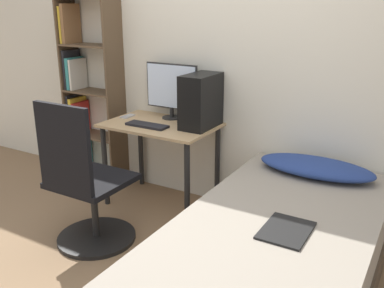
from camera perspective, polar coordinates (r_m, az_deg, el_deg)
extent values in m
plane|color=#846647|center=(2.82, -8.55, -18.36)|extent=(14.00, 14.00, 0.00)
cube|color=silver|center=(3.49, 5.31, 11.26)|extent=(8.00, 0.05, 2.50)
cube|color=tan|center=(3.55, -4.24, 2.54)|extent=(0.92, 0.60, 0.02)
cylinder|color=black|center=(3.72, -11.51, -2.91)|extent=(0.04, 0.04, 0.70)
cylinder|color=black|center=(3.26, -0.66, -5.61)|extent=(0.04, 0.04, 0.70)
cylinder|color=black|center=(4.08, -6.85, -0.75)|extent=(0.04, 0.04, 0.70)
cylinder|color=black|center=(3.67, 3.40, -2.86)|extent=(0.04, 0.04, 0.70)
cube|color=brown|center=(4.39, -15.78, 7.10)|extent=(0.02, 0.26, 1.74)
cube|color=brown|center=(4.01, -10.10, 6.49)|extent=(0.02, 0.26, 1.74)
cube|color=brown|center=(4.44, -12.27, -4.16)|extent=(0.55, 0.26, 0.02)
cube|color=brown|center=(4.29, -12.65, 1.17)|extent=(0.55, 0.26, 0.02)
cube|color=brown|center=(4.19, -13.06, 6.81)|extent=(0.55, 0.26, 0.02)
cube|color=brown|center=(4.13, -13.50, 12.69)|extent=(0.55, 0.26, 0.02)
cube|color=#2870B7|center=(4.54, -14.78, -1.45)|extent=(0.02, 0.22, 0.33)
cube|color=#7A338E|center=(4.52, -14.55, -1.24)|extent=(0.03, 0.22, 0.38)
cube|color=teal|center=(4.49, -14.23, -1.32)|extent=(0.03, 0.22, 0.38)
cube|color=black|center=(4.42, -15.24, 4.05)|extent=(0.02, 0.22, 0.37)
cube|color=gold|center=(4.40, -14.91, 3.83)|extent=(0.03, 0.22, 0.34)
cube|color=red|center=(4.38, -14.57, 3.52)|extent=(0.02, 0.22, 0.30)
cube|color=black|center=(4.33, -15.69, 9.58)|extent=(0.03, 0.22, 0.37)
cube|color=teal|center=(4.31, -15.31, 9.10)|extent=(0.04, 0.22, 0.30)
cube|color=beige|center=(4.29, -14.95, 9.00)|extent=(0.02, 0.22, 0.29)
cube|color=gold|center=(4.30, -16.19, 15.02)|extent=(0.02, 0.22, 0.33)
cube|color=brown|center=(4.27, -15.85, 15.19)|extent=(0.04, 0.22, 0.36)
cylinder|color=black|center=(3.33, -12.56, -12.03)|extent=(0.57, 0.57, 0.03)
cylinder|color=black|center=(3.22, -12.84, -8.56)|extent=(0.05, 0.05, 0.42)
cube|color=black|center=(3.13, -13.14, -4.78)|extent=(0.50, 0.50, 0.04)
cube|color=black|center=(2.87, -16.73, -0.58)|extent=(0.45, 0.04, 0.58)
cube|color=#4C3D2D|center=(2.68, 10.85, -17.49)|extent=(1.06, 2.05, 0.24)
cube|color=gray|center=(2.54, 11.21, -12.68)|extent=(1.02, 2.00, 0.29)
ellipsoid|color=navy|center=(3.12, 16.18, -2.98)|extent=(0.80, 0.36, 0.11)
cube|color=black|center=(2.36, 12.44, -11.17)|extent=(0.24, 0.32, 0.01)
cylinder|color=black|center=(3.72, -2.71, 3.54)|extent=(0.17, 0.17, 0.01)
cylinder|color=black|center=(3.70, -2.72, 4.27)|extent=(0.04, 0.04, 0.09)
cube|color=black|center=(3.66, -2.74, 7.69)|extent=(0.50, 0.01, 0.38)
cube|color=silver|center=(3.65, -2.81, 7.67)|extent=(0.47, 0.01, 0.36)
cube|color=black|center=(3.48, -6.01, 2.51)|extent=(0.36, 0.12, 0.02)
cube|color=black|center=(3.40, 1.21, 5.76)|extent=(0.21, 0.38, 0.42)
cube|color=#B7B7BC|center=(3.80, -8.58, 3.69)|extent=(0.07, 0.14, 0.01)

